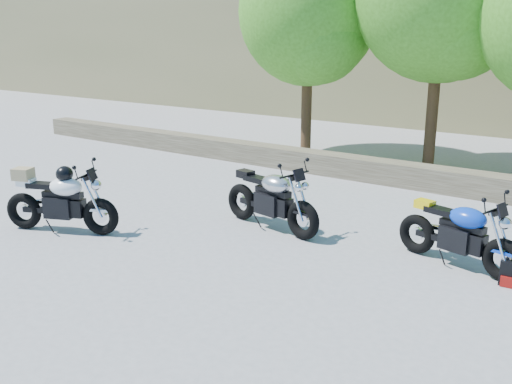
% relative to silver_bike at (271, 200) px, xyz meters
% --- Properties ---
extents(ground, '(90.00, 90.00, 0.00)m').
position_rel_silver_bike_xyz_m(ground, '(-0.21, -1.45, -0.51)').
color(ground, gray).
rests_on(ground, ground).
extents(stone_wall, '(22.00, 0.55, 0.50)m').
position_rel_silver_bike_xyz_m(stone_wall, '(-0.21, 4.05, -0.26)').
color(stone_wall, '#4C4432').
rests_on(stone_wall, ground).
extents(tree_decid_left, '(3.67, 3.67, 5.62)m').
position_rel_silver_bike_xyz_m(tree_decid_left, '(-2.60, 5.69, 3.12)').
color(tree_decid_left, '#382314').
rests_on(tree_decid_left, ground).
extents(silver_bike, '(2.09, 0.71, 1.06)m').
position_rel_silver_bike_xyz_m(silver_bike, '(0.00, 0.00, 0.00)').
color(silver_bike, black).
rests_on(silver_bike, ground).
extents(white_bike, '(1.95, 0.96, 1.13)m').
position_rel_silver_bike_xyz_m(white_bike, '(-2.79, -2.14, 0.04)').
color(white_bike, black).
rests_on(white_bike, ground).
extents(blue_bike, '(1.93, 0.75, 0.98)m').
position_rel_silver_bike_xyz_m(blue_bike, '(3.07, 0.17, -0.04)').
color(blue_bike, black).
rests_on(blue_bike, ground).
extents(backpack, '(0.26, 0.23, 0.34)m').
position_rel_silver_bike_xyz_m(backpack, '(3.83, -0.07, -0.35)').
color(backpack, black).
rests_on(backpack, ground).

